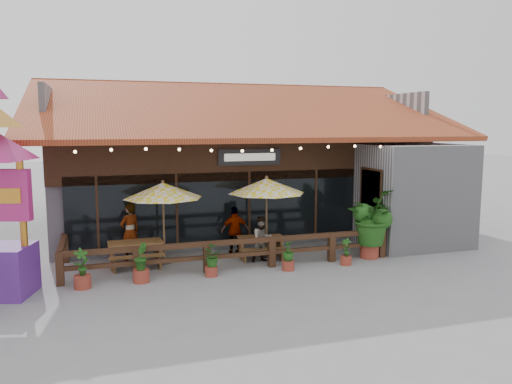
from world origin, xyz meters
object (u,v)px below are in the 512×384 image
object	(u,v)px
picnic_table_right	(260,244)
picnic_table_left	(135,250)
tropical_plant	(370,219)
umbrella_right	(267,186)
umbrella_left	(163,191)

from	to	relation	value
picnic_table_right	picnic_table_left	bearing A→B (deg)	177.00
tropical_plant	umbrella_right	bearing A→B (deg)	159.49
umbrella_right	tropical_plant	bearing A→B (deg)	-20.51
umbrella_right	umbrella_left	bearing A→B (deg)	176.03
picnic_table_right	tropical_plant	bearing A→B (deg)	-17.32
picnic_table_left	umbrella_left	bearing A→B (deg)	9.01
picnic_table_right	tropical_plant	distance (m)	3.63
umbrella_left	umbrella_right	distance (m)	3.29
picnic_table_right	tropical_plant	world-z (taller)	tropical_plant
picnic_table_left	umbrella_right	bearing A→B (deg)	-1.20
umbrella_left	picnic_table_left	xyz separation A→B (m)	(-0.89, -0.14, -1.75)
umbrella_left	tropical_plant	world-z (taller)	umbrella_left
umbrella_left	tropical_plant	bearing A→B (deg)	-12.30
tropical_plant	picnic_table_left	bearing A→B (deg)	170.23
umbrella_right	picnic_table_left	world-z (taller)	umbrella_right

